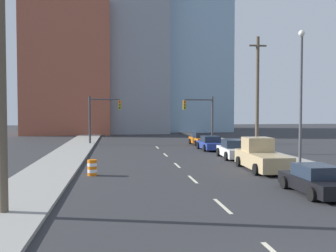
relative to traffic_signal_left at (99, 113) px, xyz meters
The scene contains 21 objects.
sidewalk_left 9.18m from the traffic_signal_left, 104.95° to the left, with size 3.38×89.77×0.16m.
sidewalk_right 17.16m from the traffic_signal_left, 29.20° to the left, with size 3.38×89.77×0.16m.
lane_stripe_at_7m 30.12m from the traffic_signal_left, 77.96° to the right, with size 0.16×2.40×0.01m, color beige.
lane_stripe_at_13m 24.36m from the traffic_signal_left, 75.00° to the right, with size 0.16×2.40×0.01m, color beige.
lane_stripe_at_19m 19.17m from the traffic_signal_left, 70.66° to the right, with size 0.16×2.40×0.01m, color beige.
lane_stripe_at_25m 13.42m from the traffic_signal_left, 61.16° to the right, with size 0.16×2.40×0.01m, color beige.
lane_stripe_at_32m 8.53m from the traffic_signal_left, 36.26° to the right, with size 0.16×2.40×0.01m, color beige.
building_brick_left 25.89m from the traffic_signal_left, 104.11° to the left, with size 14.00×16.00×21.62m.
building_office_center 30.89m from the traffic_signal_left, 80.20° to the left, with size 12.00×20.00×30.88m.
building_glass_right 39.44m from the traffic_signal_left, 62.54° to the left, with size 13.00×20.00×38.52m.
traffic_signal_left is the anchor object (origin of this frame).
traffic_signal_right 12.32m from the traffic_signal_left, ahead, with size 3.71×0.35×5.61m.
utility_pole_left_near 29.73m from the traffic_signal_left, 94.03° to the right, with size 1.60×0.32×10.80m.
utility_pole_right_mid 18.61m from the traffic_signal_left, 38.23° to the right, with size 1.60×0.32×10.51m.
traffic_barrel 21.48m from the traffic_signal_left, 88.53° to the right, with size 0.56×0.56×0.95m.
street_lamp 24.31m from the traffic_signal_left, 52.75° to the right, with size 0.44×0.44×9.42m.
sedan_black 30.00m from the traffic_signal_left, 68.15° to the right, with size 2.02×4.28×1.36m.
pickup_truck_tan 23.62m from the traffic_signal_left, 61.12° to the right, with size 2.41×5.84×2.08m.
sedan_white 18.60m from the traffic_signal_left, 51.47° to the right, with size 2.30×4.85×1.51m.
sedan_blue 13.96m from the traffic_signal_left, 34.96° to the right, with size 2.11×4.42×1.39m.
sedan_orange 12.09m from the traffic_signal_left, 10.45° to the right, with size 2.27×4.53×1.44m.
Camera 1 is at (-4.21, -7.09, 3.83)m, focal length 40.00 mm.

